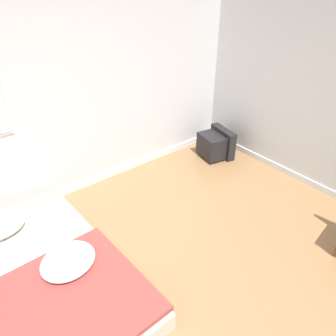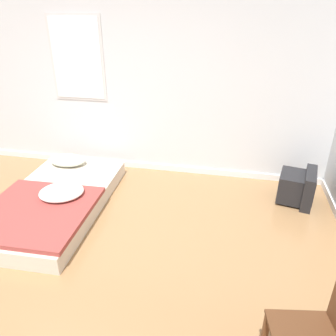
{
  "view_description": "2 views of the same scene",
  "coord_description": "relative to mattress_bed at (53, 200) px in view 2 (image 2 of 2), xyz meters",
  "views": [
    {
      "loc": [
        -0.95,
        -1.1,
        2.57
      ],
      "look_at": [
        1.13,
        1.49,
        0.48
      ],
      "focal_mm": 35.0,
      "sensor_mm": 36.0,
      "label": 1
    },
    {
      "loc": [
        1.53,
        -1.92,
        2.24
      ],
      "look_at": [
        0.84,
        1.43,
        0.54
      ],
      "focal_mm": 35.0,
      "sensor_mm": 36.0,
      "label": 2
    }
  ],
  "objects": [
    {
      "name": "wooden_chair",
      "position": [
        2.71,
        -1.58,
        0.39
      ],
      "size": [
        0.5,
        0.5,
        0.89
      ],
      "color": "brown",
      "rests_on": "ground_plane"
    },
    {
      "name": "crt_tv",
      "position": [
        2.92,
        0.79,
        0.08
      ],
      "size": [
        0.5,
        0.54,
        0.43
      ],
      "color": "black",
      "rests_on": "ground_plane"
    },
    {
      "name": "wall_back",
      "position": [
        0.5,
        1.34,
        1.17
      ],
      "size": [
        8.07,
        0.08,
        2.6
      ],
      "color": "silver",
      "rests_on": "ground_plane"
    },
    {
      "name": "mattress_bed",
      "position": [
        0.0,
        0.0,
        0.0
      ],
      "size": [
        1.22,
        2.12,
        0.33
      ],
      "color": "beige",
      "rests_on": "ground_plane"
    },
    {
      "name": "ground_plane",
      "position": [
        0.51,
        -1.11,
        -0.12
      ],
      "size": [
        20.0,
        20.0,
        0.0
      ],
      "primitive_type": "plane",
      "color": "#997047"
    }
  ]
}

